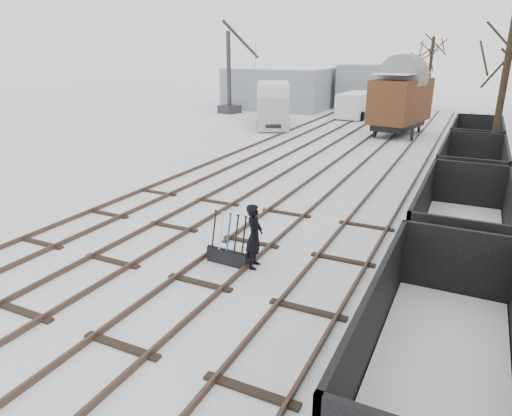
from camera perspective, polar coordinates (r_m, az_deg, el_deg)
The scene contains 17 objects.
ground at distance 12.26m, azimuth -7.02°, elevation -9.40°, with size 120.00×120.00×0.00m, color white.
tracks at distance 24.11m, azimuth 10.81°, elevation 5.04°, with size 13.90×52.00×0.16m.
shed_left at distance 48.95m, azimuth 3.12°, elevation 14.77°, with size 10.00×8.00×4.10m.
shed_right at distance 50.09m, azimuth 14.84°, elevation 14.51°, with size 7.00×6.00×4.50m.
ground_frame at distance 13.19m, azimuth -3.33°, elevation -5.74°, with size 1.32×0.50×1.49m.
worker at distance 12.69m, azimuth -0.20°, elevation -3.55°, with size 0.68×0.45×1.87m, color black.
freight_wagon_a at distance 8.33m, azimuth 21.84°, elevation -18.73°, with size 2.34×5.84×2.39m.
freight_wagon_b at distance 14.00m, azimuth 24.21°, elevation -3.18°, with size 2.34×5.84×2.39m.
freight_wagon_c at distance 20.12m, azimuth 25.14°, elevation 3.19°, with size 2.34×5.84×2.39m.
freight_wagon_d at distance 26.37m, azimuth 25.63°, elevation 6.57°, with size 2.34×5.84×2.39m.
box_van_wagon at distance 34.50m, azimuth 17.65°, elevation 12.82°, with size 4.02×6.11×4.31m.
lorry at distance 37.17m, azimuth 2.09°, elevation 12.85°, with size 4.29×7.67×3.33m.
panel_van at distance 42.66m, azimuth 12.36°, elevation 12.49°, with size 2.48×5.14×2.21m.
crane at distance 45.03m, azimuth -3.25°, elevation 14.58°, with size 2.09×5.01×8.38m.
tree_near at distance 22.98m, azimuth 28.28°, elevation 11.72°, with size 0.30×0.30×7.45m, color black.
tree_far_left at distance 49.88m, azimuth 19.60°, elevation 14.41°, with size 0.30×0.30×5.13m, color black.
tree_far_right at distance 47.87m, azimuth 20.84°, elevation 15.21°, with size 0.30×0.30×6.95m, color black.
Camera 1 is at (6.00, -8.95, 5.85)m, focal length 32.00 mm.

